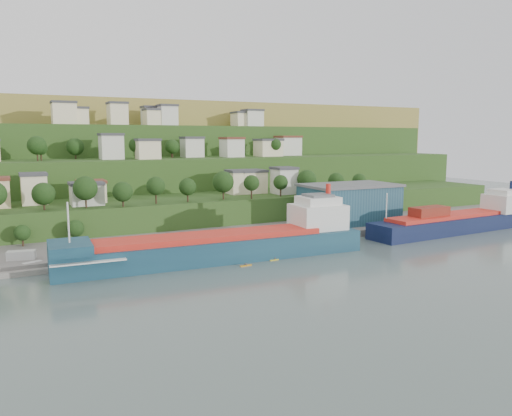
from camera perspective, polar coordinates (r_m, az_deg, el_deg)
ground at (r=118.86m, az=-0.71°, el=-6.53°), size 500.00×500.00×0.00m
quay at (r=152.05m, az=1.43°, el=-3.30°), size 220.00×26.00×4.00m
hillside at (r=278.29m, az=-16.17°, el=1.58°), size 360.00×211.26×96.00m
cargo_ship_near at (r=124.04m, az=-3.44°, el=-4.43°), size 77.05×15.39×19.69m
cargo_ship_far at (r=173.03m, az=22.17°, el=-1.58°), size 64.74×14.14×17.46m
warehouse at (r=167.81m, az=10.60°, el=0.56°), size 31.45×19.74×12.80m
caravan at (r=127.68m, az=-25.24°, el=-5.08°), size 6.45×3.67×2.83m
dinghy at (r=124.28m, az=-24.20°, el=-5.83°), size 4.44×3.06×0.83m
kayak_orange at (r=117.87m, az=-1.18°, el=-6.54°), size 3.04×0.75×0.75m
kayak_yellow at (r=123.42m, az=2.17°, el=-5.88°), size 2.88×0.84×0.71m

